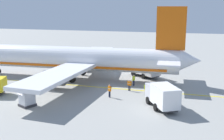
{
  "coord_description": "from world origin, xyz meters",
  "views": [
    {
      "loc": [
        -16.54,
        1.47,
        11.79
      ],
      "look_at": [
        25.23,
        13.58,
        2.17
      ],
      "focal_mm": 45.74,
      "sensor_mm": 36.0,
      "label": 1
    }
  ],
  "objects": [
    {
      "name": "service_truck_pushback",
      "position": [
        16.12,
        4.74,
        1.6
      ],
      "size": [
        6.09,
        4.74,
        2.92
      ],
      "color": "silver",
      "rests_on": "ground"
    },
    {
      "name": "crew_loader_right",
      "position": [
        18.31,
        11.91,
        1.05
      ],
      "size": [
        0.44,
        0.54,
        1.77
      ],
      "color": "#191E33",
      "rests_on": "ground"
    },
    {
      "name": "crew_supervisor",
      "position": [
        22.0,
        10.04,
        0.95
      ],
      "size": [
        0.28,
        0.63,
        1.62
      ],
      "color": "#191E33",
      "rests_on": "ground"
    },
    {
      "name": "airliner_foreground",
      "position": [
        26.46,
        20.85,
        3.39
      ],
      "size": [
        34.64,
        41.72,
        11.9
      ],
      "color": "white",
      "rests_on": "ground"
    },
    {
      "name": "service_truck_baggage",
      "position": [
        30.9,
        9.35,
        1.55
      ],
      "size": [
        5.21,
        5.87,
        2.78
      ],
      "color": "white",
      "rests_on": "ground"
    },
    {
      "name": "crew_loader_left",
      "position": [
        20.57,
        7.43,
        1.0
      ],
      "size": [
        0.53,
        0.45,
        1.69
      ],
      "color": "#191E33",
      "rests_on": "ground"
    },
    {
      "name": "apron_guide_line",
      "position": [
        22.59,
        16.42,
        0.01
      ],
      "size": [
        0.3,
        60.0,
        0.01
      ],
      "primitive_type": "cube",
      "color": "yellow",
      "rests_on": "ground"
    },
    {
      "name": "cargo_container_near",
      "position": [
        12.21,
        20.55,
        0.9
      ],
      "size": [
        2.2,
        2.2,
        1.9
      ],
      "color": "#333338",
      "rests_on": "ground"
    },
    {
      "name": "service_truck_catering",
      "position": [
        40.53,
        10.29,
        1.19
      ],
      "size": [
        6.29,
        3.46,
        2.55
      ],
      "color": "yellow",
      "rests_on": "ground"
    },
    {
      "name": "crew_marshaller",
      "position": [
        24.87,
        10.02,
        1.01
      ],
      "size": [
        0.61,
        0.35,
        1.72
      ],
      "color": "#191E33",
      "rests_on": "ground"
    }
  ]
}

